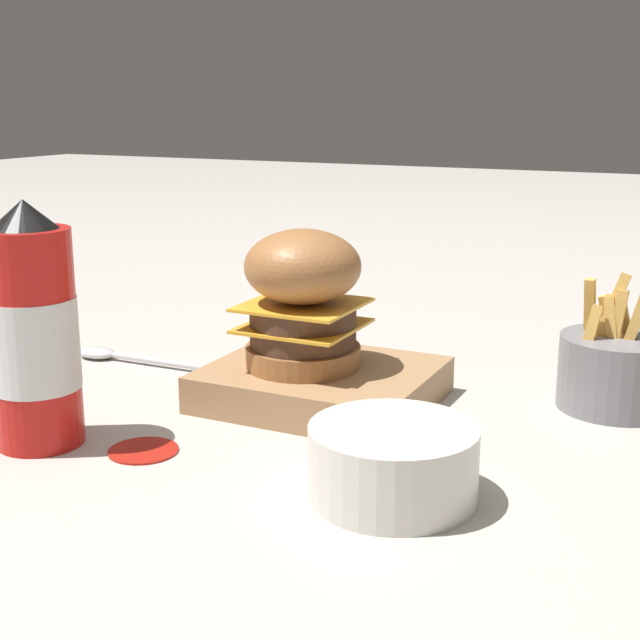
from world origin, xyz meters
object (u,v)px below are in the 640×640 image
(burger, at_px, (303,298))
(fries_basket, at_px, (616,370))
(serving_board, at_px, (320,386))
(spoon, at_px, (111,355))
(side_bowl, at_px, (393,460))
(ketchup_bottle, at_px, (33,334))

(burger, relative_size, fries_basket, 1.02)
(serving_board, distance_m, spoon, 0.29)
(fries_basket, relative_size, side_bowl, 1.04)
(serving_board, bearing_deg, spoon, 174.37)
(ketchup_bottle, relative_size, spoon, 1.27)
(ketchup_bottle, height_order, side_bowl, ketchup_bottle)
(fries_basket, bearing_deg, burger, -157.65)
(burger, bearing_deg, spoon, 173.55)
(burger, xyz_separation_m, side_bowl, (0.16, -0.17, -0.08))
(serving_board, height_order, burger, burger)
(ketchup_bottle, xyz_separation_m, fries_basket, (0.45, 0.32, -0.06))
(side_bowl, bearing_deg, burger, 133.89)
(burger, xyz_separation_m, fries_basket, (0.29, 0.12, -0.07))
(fries_basket, distance_m, side_bowl, 0.32)
(side_bowl, distance_m, spoon, 0.48)
(serving_board, xyz_separation_m, spoon, (-0.29, 0.03, -0.01))
(burger, height_order, fries_basket, burger)
(burger, relative_size, side_bowl, 1.06)
(ketchup_bottle, xyz_separation_m, spoon, (-0.11, 0.23, -0.09))
(fries_basket, bearing_deg, ketchup_bottle, -144.38)
(ketchup_bottle, height_order, spoon, ketchup_bottle)
(burger, xyz_separation_m, spoon, (-0.27, 0.03, -0.10))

